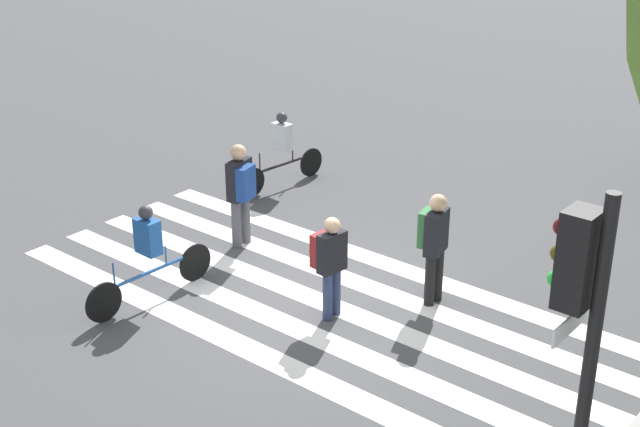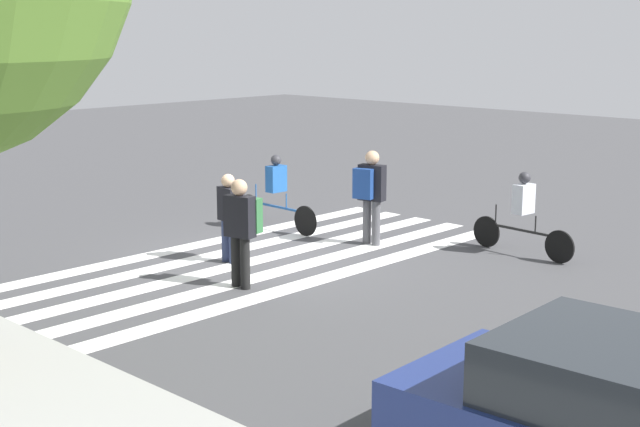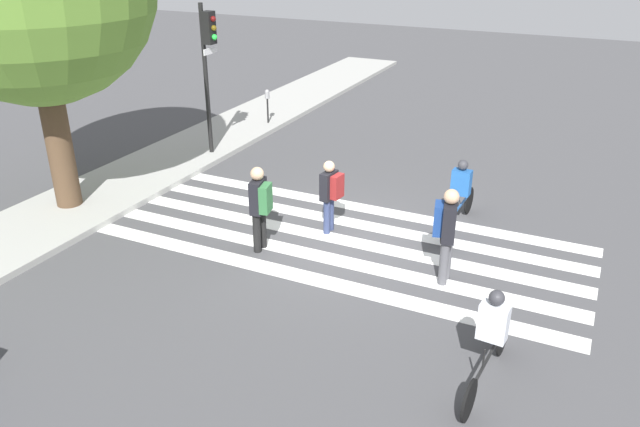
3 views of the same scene
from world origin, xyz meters
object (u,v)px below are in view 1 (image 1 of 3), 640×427
cyclist_mid_street (149,250)px  pedestrian_adult_blue_shirt (434,239)px  traffic_light (578,333)px  cyclist_near_curb (282,146)px  pedestrian_child_with_backpack (241,188)px  pedestrian_adult_yellow_jacket (330,259)px

cyclist_mid_street → pedestrian_adult_blue_shirt: bearing=131.2°
traffic_light → cyclist_near_curb: (-6.49, -9.04, -2.10)m
traffic_light → cyclist_near_curb: traffic_light is taller
pedestrian_adult_blue_shirt → cyclist_near_curb: (-2.18, -5.00, -0.19)m
pedestrian_child_with_backpack → cyclist_mid_street: bearing=174.1°
pedestrian_adult_blue_shirt → pedestrian_child_with_backpack: (0.40, -3.65, 0.04)m
pedestrian_adult_yellow_jacket → pedestrian_child_with_backpack: pedestrian_child_with_backpack is taller
pedestrian_adult_yellow_jacket → pedestrian_adult_blue_shirt: (-1.36, 0.92, 0.10)m
pedestrian_adult_blue_shirt → cyclist_mid_street: bearing=-63.1°
pedestrian_adult_yellow_jacket → cyclist_mid_street: (1.35, -2.44, -0.09)m
cyclist_near_curb → traffic_light: bearing=59.3°
cyclist_mid_street → cyclist_near_curb: cyclist_mid_street is taller
cyclist_mid_street → cyclist_near_curb: bearing=-159.1°
pedestrian_adult_blue_shirt → cyclist_mid_street: size_ratio=0.75×
traffic_light → pedestrian_child_with_backpack: bearing=-117.0°
pedestrian_adult_blue_shirt → cyclist_near_curb: pedestrian_adult_blue_shirt is taller
traffic_light → pedestrian_adult_yellow_jacket: size_ratio=2.61×
pedestrian_child_with_backpack → pedestrian_adult_yellow_jacket: bearing=-122.5°
pedestrian_adult_blue_shirt → cyclist_mid_street: pedestrian_adult_blue_shirt is taller
pedestrian_child_with_backpack → cyclist_near_curb: pedestrian_child_with_backpack is taller
traffic_light → pedestrian_adult_yellow_jacket: 6.12m
pedestrian_child_with_backpack → cyclist_mid_street: size_ratio=0.77×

